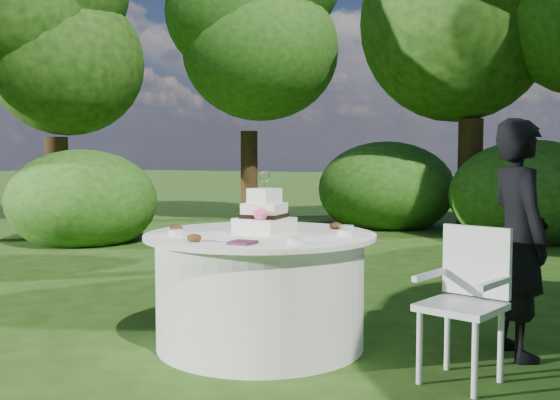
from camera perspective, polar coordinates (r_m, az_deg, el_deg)
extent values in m
plane|color=#1E390F|center=(4.58, -1.72, -12.52)|extent=(80.00, 80.00, 0.00)
cube|color=#491F3B|center=(3.90, -3.27, -3.72)|extent=(0.14, 0.14, 0.02)
ellipsoid|color=white|center=(4.10, -6.52, -3.39)|extent=(0.48, 0.07, 0.01)
imported|color=black|center=(4.46, 20.06, -3.16)|extent=(0.61, 0.67, 1.53)
cylinder|color=silver|center=(4.49, -1.73, -7.99)|extent=(1.40, 1.40, 0.74)
cylinder|color=white|center=(4.43, -1.74, -3.10)|extent=(1.56, 1.56, 0.03)
cube|color=silver|center=(4.44, -1.37, -2.24)|extent=(0.36, 0.36, 0.11)
cube|color=white|center=(4.43, -1.37, -0.96)|extent=(0.27, 0.27, 0.11)
cube|color=white|center=(4.42, -1.37, 0.34)|extent=(0.21, 0.21, 0.11)
cube|color=black|center=(4.43, -1.37, -1.41)|extent=(0.28, 0.28, 0.03)
sphere|color=#EE4684|center=(4.28, -1.70, -1.33)|extent=(0.09, 0.09, 0.09)
cylinder|color=white|center=(4.41, -1.37, 1.31)|extent=(0.01, 0.01, 0.05)
torus|color=silver|center=(4.41, -1.37, 2.09)|extent=(0.08, 0.02, 0.08)
cube|color=white|center=(3.89, 15.49, -8.97)|extent=(0.50, 0.50, 0.04)
cube|color=white|center=(4.01, 16.73, -5.11)|extent=(0.41, 0.14, 0.41)
cylinder|color=silver|center=(3.88, 12.05, -12.45)|extent=(0.04, 0.04, 0.42)
cylinder|color=white|center=(3.73, 16.61, -13.19)|extent=(0.04, 0.04, 0.42)
cylinder|color=white|center=(4.16, 14.36, -11.35)|extent=(0.04, 0.04, 0.42)
cylinder|color=silver|center=(4.02, 18.66, -11.96)|extent=(0.04, 0.04, 0.42)
cube|color=white|center=(3.94, 12.96, -6.36)|extent=(0.13, 0.37, 0.03)
cube|color=white|center=(3.77, 18.21, -6.93)|extent=(0.13, 0.37, 0.03)
cylinder|color=white|center=(4.57, 5.81, -2.46)|extent=(0.10, 0.10, 0.04)
cylinder|color=white|center=(5.00, -2.22, -1.89)|extent=(0.10, 0.10, 0.04)
cylinder|color=white|center=(3.88, 1.30, -3.58)|extent=(0.10, 0.10, 0.04)
cylinder|color=white|center=(4.33, -9.06, -2.84)|extent=(0.10, 0.10, 0.04)
cylinder|color=white|center=(4.29, 5.68, -2.87)|extent=(0.10, 0.10, 0.04)
ellipsoid|color=#562D16|center=(4.57, -9.02, -2.43)|extent=(0.09, 0.09, 0.05)
ellipsoid|color=#562D16|center=(4.02, -7.48, -3.29)|extent=(0.09, 0.09, 0.05)
ellipsoid|color=#562D16|center=(4.68, 4.87, -2.24)|extent=(0.09, 0.09, 0.05)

